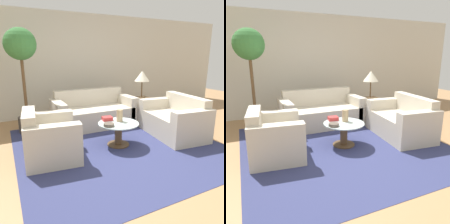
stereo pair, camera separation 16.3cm
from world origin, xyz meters
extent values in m
plane|color=#9E754C|center=(0.00, 0.00, 0.00)|extent=(14.00, 14.00, 0.00)
cube|color=beige|center=(0.00, 3.07, 1.30)|extent=(10.00, 0.06, 2.60)
cube|color=navy|center=(-0.02, 0.58, 0.00)|extent=(3.41, 3.37, 0.01)
cube|color=beige|center=(0.01, 1.77, 0.22)|extent=(1.61, 0.85, 0.43)
cube|color=beige|center=(0.01, 2.10, 0.40)|extent=(1.61, 0.18, 0.80)
cube|color=beige|center=(-0.79, 1.77, 0.32)|extent=(0.20, 0.85, 0.64)
cube|color=beige|center=(0.82, 1.77, 0.32)|extent=(0.20, 0.85, 0.64)
cube|color=beige|center=(-1.17, 0.63, 0.22)|extent=(0.87, 0.85, 0.43)
cube|color=beige|center=(-1.47, 0.67, 0.38)|extent=(0.27, 0.78, 0.77)
cube|color=beige|center=(-1.21, 0.25, 0.32)|extent=(0.80, 0.29, 0.64)
cube|color=beige|center=(-1.12, 1.01, 0.32)|extent=(0.80, 0.29, 0.64)
cube|color=beige|center=(1.18, 0.56, 0.22)|extent=(0.93, 1.25, 0.43)
cube|color=beige|center=(1.49, 0.53, 0.39)|extent=(0.30, 1.18, 0.78)
cube|color=beige|center=(1.25, 1.14, 0.32)|extent=(0.82, 0.29, 0.64)
cube|color=beige|center=(1.12, -0.02, 0.32)|extent=(0.82, 0.29, 0.64)
cylinder|color=brown|center=(-0.02, 0.58, 0.01)|extent=(0.39, 0.39, 0.02)
cylinder|color=brown|center=(-0.02, 0.58, 0.20)|extent=(0.13, 0.13, 0.39)
cylinder|color=#B2C6C6|center=(-0.02, 0.58, 0.40)|extent=(0.72, 0.72, 0.02)
cube|color=brown|center=(1.29, 1.82, 0.26)|extent=(0.47, 0.47, 0.53)
cylinder|color=brown|center=(1.29, 1.82, 0.54)|extent=(0.18, 0.18, 0.02)
cylinder|color=brown|center=(1.29, 1.82, 0.75)|extent=(0.03, 0.03, 0.39)
cone|color=beige|center=(1.29, 1.82, 1.07)|extent=(0.37, 0.37, 0.25)
cylinder|color=#3D3833|center=(-1.37, 2.04, 0.16)|extent=(0.37, 0.37, 0.33)
cylinder|color=brown|center=(-1.37, 2.04, 0.96)|extent=(0.06, 0.06, 1.27)
sphere|color=#387538|center=(-1.37, 2.04, 1.76)|extent=(0.61, 0.61, 0.61)
cylinder|color=tan|center=(0.04, 0.66, 0.52)|extent=(0.11, 0.11, 0.21)
cylinder|color=brown|center=(-0.25, 0.49, 0.44)|extent=(0.18, 0.18, 0.05)
cube|color=#BC3333|center=(-0.13, 0.81, 0.45)|extent=(0.19, 0.17, 0.07)
camera|label=1|loc=(-1.75, -2.61, 1.56)|focal=35.00mm
camera|label=2|loc=(-1.61, -2.68, 1.56)|focal=35.00mm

